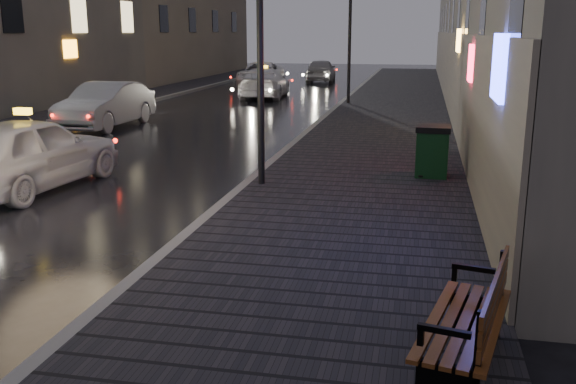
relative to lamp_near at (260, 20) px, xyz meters
The scene contains 15 objects.
ground 7.18m from the lamp_near, 107.14° to the right, with size 120.00×120.00×0.00m, color black.
sidewalk 15.52m from the lamp_near, 82.22° to the left, with size 4.60×58.00×0.15m, color black.
curb 15.39m from the lamp_near, 91.34° to the left, with size 0.20×58.00×0.15m, color slate.
sidewalk_far 18.65m from the lamp_near, 125.12° to the left, with size 2.40×58.00×0.15m, color black.
curb_far 17.95m from the lamp_near, 121.66° to the left, with size 0.20×58.00×0.15m, color slate.
building_far_c 36.45m from the lamp_near, 114.95° to the left, with size 6.00×22.00×11.00m, color #6B6051.
lamp_near is the anchor object (origin of this frame).
lamp_far 16.00m from the lamp_near, 90.00° to the left, with size 0.36×0.36×5.28m.
bench 8.49m from the lamp_near, 61.55° to the right, with size 1.05×2.00×0.97m.
trash_bin 4.71m from the lamp_near, 22.57° to the left, with size 0.77×0.77×1.12m.
taxi_near 5.61m from the lamp_near, 168.60° to the right, with size 1.89×4.70×1.60m, color silver.
car_left_mid 11.18m from the lamp_near, 134.06° to the left, with size 1.64×4.70×1.55m, color #97989F.
taxi_mid 19.62m from the lamp_near, 103.61° to the left, with size 2.07×5.08×1.47m, color silver.
taxi_far 26.62m from the lamp_near, 104.14° to the left, with size 2.39×5.19×1.44m, color silver.
car_far 29.79m from the lamp_near, 96.50° to the left, with size 1.80×4.47×1.52m, color gray.
Camera 1 is at (5.09, -6.81, 3.28)m, focal length 40.00 mm.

